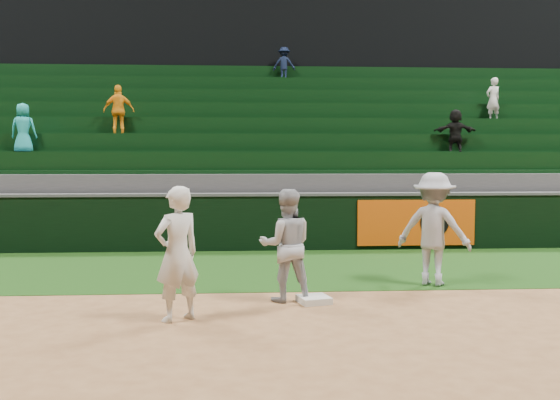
% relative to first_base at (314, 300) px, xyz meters
% --- Properties ---
extents(ground, '(70.00, 70.00, 0.00)m').
position_rel_first_base_xyz_m(ground, '(-0.18, -0.21, -0.05)').
color(ground, brown).
rests_on(ground, ground).
extents(foul_grass, '(36.00, 4.20, 0.01)m').
position_rel_first_base_xyz_m(foul_grass, '(-0.18, 2.79, -0.04)').
color(foul_grass, black).
rests_on(foul_grass, ground).
extents(upper_deck, '(40.00, 12.00, 12.00)m').
position_rel_first_base_xyz_m(upper_deck, '(-0.18, 17.24, 5.95)').
color(upper_deck, black).
rests_on(upper_deck, ground).
extents(first_base, '(0.50, 0.50, 0.09)m').
position_rel_first_base_xyz_m(first_base, '(0.00, 0.00, 0.00)').
color(first_base, silver).
rests_on(first_base, ground).
extents(first_baseman, '(0.73, 0.69, 1.68)m').
position_rel_first_base_xyz_m(first_baseman, '(-1.81, -0.84, 0.80)').
color(first_baseman, silver).
rests_on(first_baseman, ground).
extents(baserunner, '(0.80, 0.63, 1.59)m').
position_rel_first_base_xyz_m(baserunner, '(-0.38, 0.15, 0.75)').
color(baserunner, '#9EA1A8').
rests_on(baserunner, ground).
extents(base_coach, '(1.33, 1.14, 1.79)m').
position_rel_first_base_xyz_m(base_coach, '(2.03, 1.07, 0.86)').
color(base_coach, '#9A9CA7').
rests_on(base_coach, foul_grass).
extents(field_wall, '(36.00, 0.45, 1.25)m').
position_rel_first_base_xyz_m(field_wall, '(-0.16, 4.99, 0.59)').
color(field_wall, black).
rests_on(field_wall, ground).
extents(stadium_seating, '(36.00, 5.95, 5.40)m').
position_rel_first_base_xyz_m(stadium_seating, '(-0.18, 8.76, 1.65)').
color(stadium_seating, '#3B3B3E').
rests_on(stadium_seating, ground).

